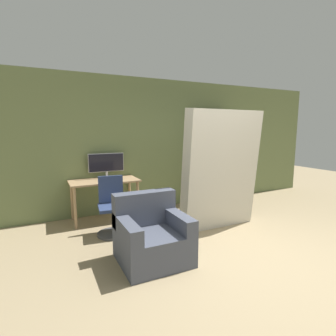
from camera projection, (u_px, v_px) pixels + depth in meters
name	position (u px, v px, depth m)	size (l,w,h in m)	color
ground_plane	(265.00, 262.00, 3.34)	(16.00, 16.00, 0.00)	#9E8966
wall_back	(168.00, 144.00, 5.67)	(8.00, 0.06, 2.70)	#6B7A4C
desk	(104.00, 186.00, 4.83)	(1.23, 0.63, 0.75)	tan
monitor	(106.00, 164.00, 5.00)	(0.67, 0.19, 0.47)	#B7B7BC
office_chair	(113.00, 211.00, 4.22)	(0.52, 0.52, 0.93)	#4C4C51
bookshelf	(208.00, 159.00, 6.00)	(0.77, 0.29, 2.08)	#2D2319
mattress_near	(221.00, 170.00, 4.41)	(1.36, 0.43, 2.01)	beige
armchair	(151.00, 236.00, 3.38)	(0.85, 0.80, 0.85)	#474C5B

